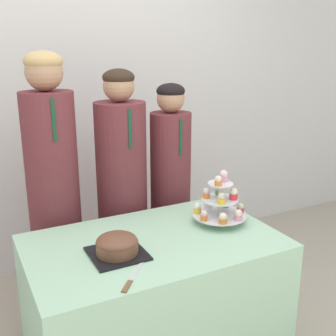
{
  "coord_description": "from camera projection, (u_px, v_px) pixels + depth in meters",
  "views": [
    {
      "loc": [
        -0.79,
        -1.31,
        1.64
      ],
      "look_at": [
        0.1,
        0.41,
        1.07
      ],
      "focal_mm": 45.0,
      "sensor_mm": 36.0,
      "label": 1
    }
  ],
  "objects": [
    {
      "name": "cupcake_stand",
      "position": [
        220.0,
        203.0,
        2.21
      ],
      "size": [
        0.29,
        0.29,
        0.28
      ],
      "color": "silver",
      "rests_on": "table"
    },
    {
      "name": "wall_back",
      "position": [
        73.0,
        87.0,
        3.02
      ],
      "size": [
        9.0,
        0.06,
        2.7
      ],
      "color": "silver",
      "rests_on": "ground_plane"
    },
    {
      "name": "student_1",
      "position": [
        123.0,
        202.0,
        2.58
      ],
      "size": [
        0.3,
        0.31,
        1.51
      ],
      "color": "brown",
      "rests_on": "ground_plane"
    },
    {
      "name": "table",
      "position": [
        155.0,
        305.0,
        2.14
      ],
      "size": [
        1.21,
        0.75,
        0.73
      ],
      "color": "#A8DBB2",
      "rests_on": "ground_plane"
    },
    {
      "name": "student_2",
      "position": [
        170.0,
        198.0,
        2.73
      ],
      "size": [
        0.26,
        0.26,
        1.42
      ],
      "color": "brown",
      "rests_on": "ground_plane"
    },
    {
      "name": "cake_knife",
      "position": [
        131.0,
        280.0,
        1.69
      ],
      "size": [
        0.2,
        0.23,
        0.01
      ],
      "rotation": [
        0.0,
        0.0,
        0.86
      ],
      "color": "silver",
      "rests_on": "table"
    },
    {
      "name": "round_cake",
      "position": [
        117.0,
        245.0,
        1.89
      ],
      "size": [
        0.25,
        0.25,
        0.1
      ],
      "color": "black",
      "rests_on": "table"
    },
    {
      "name": "student_0",
      "position": [
        55.0,
        203.0,
        2.38
      ],
      "size": [
        0.29,
        0.29,
        1.61
      ],
      "color": "brown",
      "rests_on": "ground_plane"
    }
  ]
}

